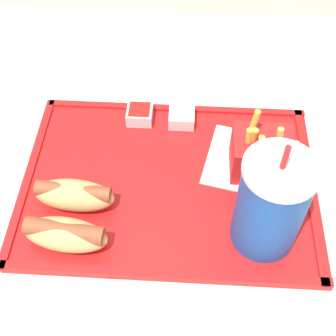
% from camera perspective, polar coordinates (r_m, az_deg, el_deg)
% --- Properties ---
extents(ground_plane, '(8.00, 8.00, 0.00)m').
position_cam_1_polar(ground_plane, '(1.36, 0.23, -19.71)').
color(ground_plane, '#ADA393').
extents(dining_table, '(1.43, 0.87, 0.72)m').
position_cam_1_polar(dining_table, '(1.03, 0.29, -13.28)').
color(dining_table, beige).
rests_on(dining_table, ground_plane).
extents(food_tray, '(0.43, 0.32, 0.01)m').
position_cam_1_polar(food_tray, '(0.70, 0.00, -1.75)').
color(food_tray, red).
rests_on(food_tray, dining_table).
extents(paper_napkin, '(0.17, 0.15, 0.00)m').
position_cam_1_polar(paper_napkin, '(0.73, 10.52, 0.67)').
color(paper_napkin, white).
rests_on(paper_napkin, food_tray).
extents(soda_cup, '(0.09, 0.09, 0.18)m').
position_cam_1_polar(soda_cup, '(0.60, 12.43, -4.32)').
color(soda_cup, '#194CA5').
rests_on(soda_cup, food_tray).
extents(hot_dog_far, '(0.12, 0.06, 0.04)m').
position_cam_1_polar(hot_dog_far, '(0.64, -12.41, -7.85)').
color(hot_dog_far, tan).
rests_on(hot_dog_far, food_tray).
extents(hot_dog_near, '(0.12, 0.05, 0.04)m').
position_cam_1_polar(hot_dog_near, '(0.67, -11.37, -3.19)').
color(hot_dog_near, tan).
rests_on(hot_dog_near, food_tray).
extents(fries_carton, '(0.09, 0.07, 0.11)m').
position_cam_1_polar(fries_carton, '(0.70, 11.28, 1.71)').
color(fries_carton, red).
rests_on(fries_carton, food_tray).
extents(sauce_cup_mayo, '(0.04, 0.04, 0.02)m').
position_cam_1_polar(sauce_cup_mayo, '(0.77, 1.68, 6.26)').
color(sauce_cup_mayo, silver).
rests_on(sauce_cup_mayo, food_tray).
extents(sauce_cup_ketchup, '(0.04, 0.04, 0.02)m').
position_cam_1_polar(sauce_cup_ketchup, '(0.78, -3.46, 6.61)').
color(sauce_cup_ketchup, silver).
rests_on(sauce_cup_ketchup, food_tray).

